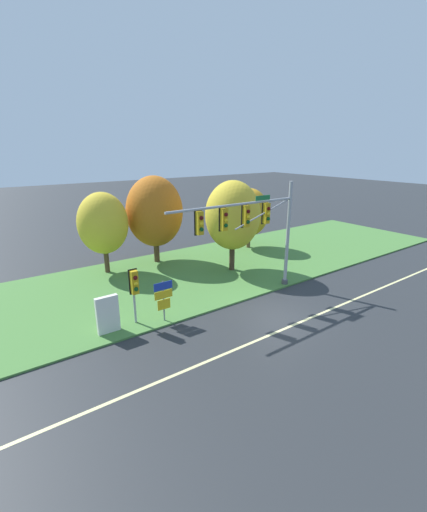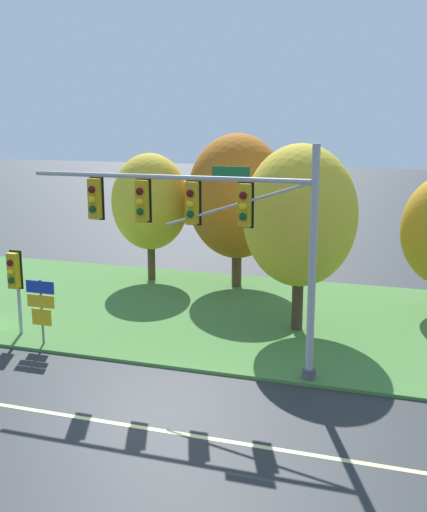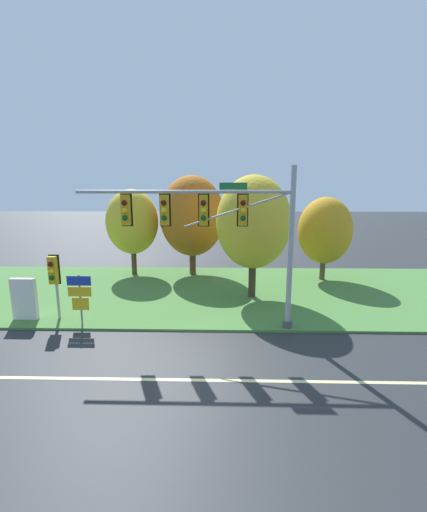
{
  "view_description": "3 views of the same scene",
  "coord_description": "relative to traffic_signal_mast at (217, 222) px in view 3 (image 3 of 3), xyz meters",
  "views": [
    {
      "loc": [
        -12.51,
        -11.67,
        8.83
      ],
      "look_at": [
        -1.2,
        4.22,
        2.59
      ],
      "focal_mm": 24.0,
      "sensor_mm": 36.0,
      "label": 1
    },
    {
      "loc": [
        6.43,
        -14.52,
        7.61
      ],
      "look_at": [
        0.75,
        2.92,
        3.53
      ],
      "focal_mm": 45.0,
      "sensor_mm": 36.0,
      "label": 2
    },
    {
      "loc": [
        0.85,
        -10.99,
        5.92
      ],
      "look_at": [
        0.5,
        3.5,
        3.07
      ],
      "focal_mm": 24.0,
      "sensor_mm": 36.0,
      "label": 3
    }
  ],
  "objects": [
    {
      "name": "route_sign_post",
      "position": [
        -5.92,
        0.12,
        -3.12
      ],
      "size": [
        1.04,
        0.08,
        2.22
      ],
      "color": "slate",
      "rests_on": "grass_verge"
    },
    {
      "name": "tree_behind_signpost",
      "position": [
        1.85,
        4.23,
        -0.42
      ],
      "size": [
        3.94,
        3.94,
        6.55
      ],
      "color": "#423021",
      "rests_on": "grass_verge"
    },
    {
      "name": "lane_stripe",
      "position": [
        -0.67,
        -4.06,
        -4.58
      ],
      "size": [
        36.0,
        0.16,
        0.01
      ],
      "primitive_type": "cube",
      "color": "beige",
      "rests_on": "ground"
    },
    {
      "name": "traffic_signal_mast",
      "position": [
        0.0,
        0.0,
        0.0
      ],
      "size": [
        8.9,
        0.49,
        6.73
      ],
      "color": "#9EA0A5",
      "rests_on": "grass_verge"
    },
    {
      "name": "ground_plane",
      "position": [
        -0.67,
        -2.86,
        -4.59
      ],
      "size": [
        160.0,
        160.0,
        0.0
      ],
      "primitive_type": "plane",
      "color": "#282B2D"
    },
    {
      "name": "tree_left_of_mast",
      "position": [
        -1.82,
        9.21,
        -0.49
      ],
      "size": [
        4.32,
        4.32,
        6.71
      ],
      "color": "#4C3823",
      "rests_on": "grass_verge"
    },
    {
      "name": "tree_mid_verge",
      "position": [
        6.76,
        8.01,
        -1.3
      ],
      "size": [
        3.39,
        3.39,
        5.32
      ],
      "color": "brown",
      "rests_on": "grass_verge"
    },
    {
      "name": "pedestrian_signal_near_kerb",
      "position": [
        -7.24,
        0.64,
        -2.35
      ],
      "size": [
        0.46,
        0.55,
        2.97
      ],
      "color": "#9EA0A5",
      "rests_on": "grass_verge"
    },
    {
      "name": "tree_nearest_road",
      "position": [
        -5.87,
        9.1,
        -0.88
      ],
      "size": [
        3.48,
        3.48,
        5.8
      ],
      "color": "#4C3823",
      "rests_on": "grass_verge"
    },
    {
      "name": "info_kiosk",
      "position": [
        -8.7,
        0.66,
        -3.55
      ],
      "size": [
        1.1,
        0.24,
        1.9
      ],
      "color": "silver",
      "rests_on": "grass_verge"
    },
    {
      "name": "grass_verge",
      "position": [
        -0.67,
        5.39,
        -4.54
      ],
      "size": [
        48.0,
        11.5,
        0.1
      ],
      "primitive_type": "cube",
      "color": "#477A38",
      "rests_on": "ground"
    }
  ]
}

